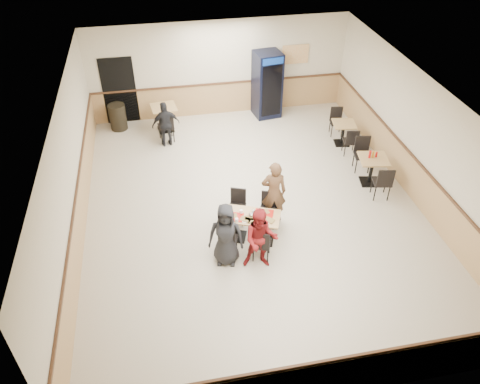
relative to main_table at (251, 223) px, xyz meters
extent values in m
plane|color=beige|center=(0.28, 1.08, -0.45)|extent=(10.00, 10.00, 0.00)
plane|color=silver|center=(0.28, 1.08, 2.55)|extent=(10.00, 10.00, 0.00)
plane|color=beige|center=(0.28, 6.08, 1.05)|extent=(8.00, 0.00, 8.00)
plane|color=beige|center=(0.28, -3.92, 1.05)|extent=(8.00, 0.00, 8.00)
plane|color=beige|center=(-3.72, 1.08, 1.05)|extent=(0.00, 10.00, 10.00)
plane|color=beige|center=(4.28, 1.08, 1.05)|extent=(0.00, 10.00, 10.00)
cube|color=tan|center=(0.28, 6.06, 0.05)|extent=(7.98, 0.03, 1.00)
cube|color=tan|center=(4.27, 1.08, 0.05)|extent=(0.03, 9.98, 1.00)
cube|color=#472B19|center=(0.28, 6.05, 0.58)|extent=(7.98, 0.04, 0.06)
cube|color=black|center=(-2.82, 6.06, 0.60)|extent=(1.00, 0.02, 2.10)
cube|color=orange|center=(2.68, 6.04, 1.35)|extent=(0.85, 0.02, 0.60)
cube|color=black|center=(-0.29, 0.11, -0.43)|extent=(0.52, 0.52, 0.04)
cylinder|color=black|center=(-0.29, 0.11, -0.11)|extent=(0.08, 0.08, 0.61)
cube|color=tan|center=(-0.29, 0.11, 0.21)|extent=(0.81, 0.81, 0.04)
cube|color=black|center=(0.29, -0.11, -0.43)|extent=(0.52, 0.52, 0.04)
cylinder|color=black|center=(0.29, -0.11, -0.11)|extent=(0.08, 0.08, 0.61)
cube|color=tan|center=(0.29, -0.11, 0.21)|extent=(0.81, 0.81, 0.04)
imported|color=black|center=(-0.65, -0.57, 0.30)|extent=(0.82, 0.64, 1.49)
imported|color=maroon|center=(0.02, -0.83, 0.28)|extent=(0.81, 0.68, 1.47)
imported|color=brown|center=(0.65, 0.57, 0.35)|extent=(0.63, 0.46, 1.59)
imported|color=black|center=(-1.56, 4.39, 0.23)|extent=(0.84, 0.47, 1.36)
cube|color=#AF140B|center=(-0.37, 0.03, 0.23)|extent=(0.48, 0.42, 0.02)
cube|color=#AF140B|center=(0.29, 0.01, 0.23)|extent=(0.48, 0.42, 0.02)
cylinder|color=white|center=(0.35, -0.23, 0.23)|extent=(0.21, 0.21, 0.01)
cube|color=#A67140|center=(0.35, -0.23, 0.24)|extent=(0.27, 0.27, 0.02)
cylinder|color=white|center=(0.30, 0.03, 0.23)|extent=(0.21, 0.21, 0.01)
cube|color=#A67140|center=(0.30, 0.03, 0.24)|extent=(0.26, 0.21, 0.02)
cylinder|color=white|center=(0.02, -0.20, 0.23)|extent=(0.21, 0.21, 0.01)
cube|color=#A67140|center=(0.02, -0.20, 0.24)|extent=(0.27, 0.21, 0.02)
cylinder|color=white|center=(-0.14, -0.12, 0.23)|extent=(0.21, 0.21, 0.01)
cube|color=#A67140|center=(-0.14, -0.12, 0.24)|extent=(0.28, 0.26, 0.02)
cylinder|color=white|center=(-0.42, 0.04, 0.23)|extent=(0.21, 0.21, 0.01)
cube|color=#A67140|center=(-0.42, 0.04, 0.24)|extent=(0.24, 0.16, 0.02)
cylinder|color=white|center=(-0.03, -0.09, 0.23)|extent=(0.21, 0.21, 0.01)
cube|color=#A67140|center=(-0.03, -0.09, 0.24)|extent=(0.27, 0.21, 0.02)
cylinder|color=white|center=(-0.43, 0.26, 0.27)|extent=(0.07, 0.07, 0.09)
cylinder|color=white|center=(-0.19, 0.12, 0.27)|extent=(0.07, 0.07, 0.09)
cylinder|color=white|center=(-0.50, -0.05, 0.27)|extent=(0.07, 0.07, 0.09)
cylinder|color=white|center=(-0.34, -0.14, 0.27)|extent=(0.07, 0.07, 0.09)
cylinder|color=silver|center=(0.10, -0.04, 0.29)|extent=(0.07, 0.07, 0.12)
cylinder|color=silver|center=(0.06, 0.03, 0.29)|extent=(0.07, 0.07, 0.12)
ellipsoid|color=silver|center=(0.01, -0.02, 0.27)|extent=(0.13, 0.13, 0.09)
cube|color=black|center=(3.49, 1.50, -0.43)|extent=(0.53, 0.53, 0.04)
cylinder|color=black|center=(3.49, 1.50, -0.07)|extent=(0.09, 0.09, 0.69)
cube|color=tan|center=(3.49, 1.50, 0.29)|extent=(0.82, 0.82, 0.04)
cube|color=black|center=(3.48, 3.48, -0.43)|extent=(0.47, 0.47, 0.04)
cylinder|color=black|center=(3.48, 3.48, -0.11)|extent=(0.08, 0.08, 0.61)
cube|color=tan|center=(3.48, 3.48, 0.21)|extent=(0.73, 0.73, 0.04)
cylinder|color=#BC0E0D|center=(3.39, 1.55, 0.41)|extent=(0.06, 0.06, 0.20)
cylinder|color=#AE7917|center=(3.48, 1.55, 0.39)|extent=(0.06, 0.06, 0.17)
cylinder|color=#BC0E0D|center=(3.57, 1.55, 0.38)|extent=(0.05, 0.05, 0.14)
cube|color=black|center=(-1.56, 5.28, -0.43)|extent=(0.52, 0.52, 0.04)
cylinder|color=black|center=(-1.56, 5.28, -0.05)|extent=(0.09, 0.09, 0.71)
cube|color=tan|center=(-1.56, 5.28, 0.31)|extent=(0.81, 0.81, 0.04)
cube|color=black|center=(1.71, 5.68, 0.59)|extent=(0.89, 0.87, 2.07)
cube|color=black|center=(1.77, 5.29, 0.53)|extent=(0.63, 0.11, 1.64)
cube|color=navy|center=(1.77, 5.28, 1.49)|extent=(0.65, 0.11, 0.20)
cylinder|color=black|center=(-2.96, 5.63, -0.05)|extent=(0.51, 0.51, 0.80)
camera|label=1|loc=(-1.70, -7.56, 6.82)|focal=35.00mm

